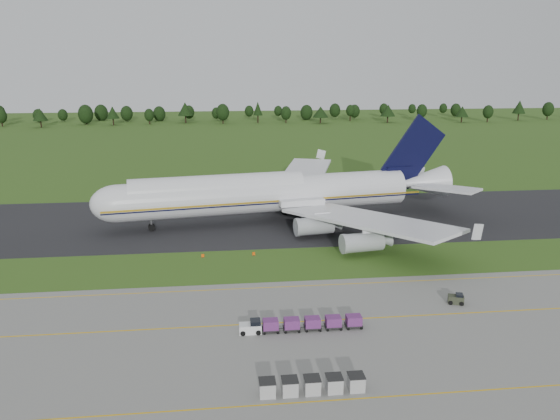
{
  "coord_description": "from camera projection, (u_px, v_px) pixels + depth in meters",
  "views": [
    {
      "loc": [
        -10.39,
        -88.75,
        34.38
      ],
      "look_at": [
        -0.34,
        2.0,
        9.26
      ],
      "focal_mm": 35.0,
      "sensor_mm": 36.0,
      "label": 1
    }
  ],
  "objects": [
    {
      "name": "taxiway",
      "position": [
        269.0,
        219.0,
        122.1
      ],
      "size": [
        300.0,
        40.0,
        0.08
      ],
      "primitive_type": "cube",
      "color": "black",
      "rests_on": "ground"
    },
    {
      "name": "ground",
      "position": [
        283.0,
        264.0,
        95.28
      ],
      "size": [
        600.0,
        600.0,
        0.0
      ],
      "primitive_type": "plane",
      "color": "#2F5218",
      "rests_on": "ground"
    },
    {
      "name": "utility_cart",
      "position": [
        456.0,
        300.0,
        79.57
      ],
      "size": [
        2.5,
        1.95,
        1.21
      ],
      "color": "#2D3122",
      "rests_on": "apron"
    },
    {
      "name": "uld_row",
      "position": [
        312.0,
        385.0,
        58.15
      ],
      "size": [
        11.38,
        1.78,
        1.75
      ],
      "color": "#A5A5A5",
      "rests_on": "apron"
    },
    {
      "name": "tree_line",
      "position": [
        214.0,
        112.0,
        302.21
      ],
      "size": [
        527.84,
        22.87,
        11.83
      ],
      "color": "black",
      "rests_on": "ground"
    },
    {
      "name": "baggage_train",
      "position": [
        300.0,
        324.0,
        71.61
      ],
      "size": [
        16.32,
        1.73,
        1.67
      ],
      "color": "silver",
      "rests_on": "apron"
    },
    {
      "name": "apron_markings",
      "position": [
        308.0,
        339.0,
        69.4
      ],
      "size": [
        300.0,
        30.2,
        0.01
      ],
      "color": "gold",
      "rests_on": "apron"
    },
    {
      "name": "aircraft",
      "position": [
        273.0,
        193.0,
        118.74
      ],
      "size": [
        81.18,
        77.99,
        22.71
      ],
      "color": "silver",
      "rests_on": "ground"
    },
    {
      "name": "apron",
      "position": [
        317.0,
        370.0,
        62.69
      ],
      "size": [
        300.0,
        52.0,
        0.06
      ],
      "primitive_type": "cube",
      "color": "slate",
      "rests_on": "ground"
    },
    {
      "name": "edge_markers",
      "position": [
        228.0,
        255.0,
        98.96
      ],
      "size": [
        9.72,
        0.3,
        0.6
      ],
      "color": "#EB4E07",
      "rests_on": "ground"
    }
  ]
}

